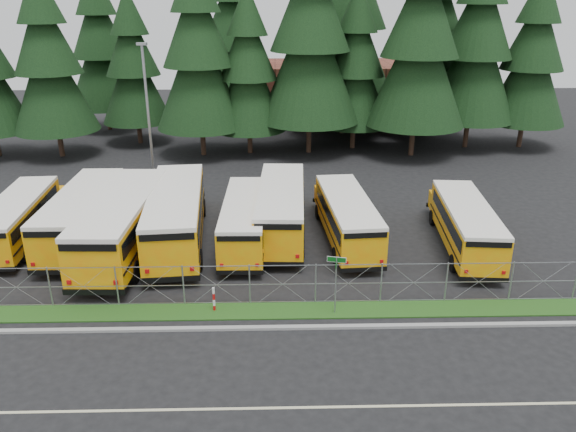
{
  "coord_description": "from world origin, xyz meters",
  "views": [
    {
      "loc": [
        0.19,
        -23.5,
        13.38
      ],
      "look_at": [
        0.87,
        4.0,
        2.33
      ],
      "focal_mm": 35.0,
      "sensor_mm": 36.0,
      "label": 1
    }
  ],
  "objects_px": {
    "bus_5": "(281,210)",
    "light_standard": "(148,111)",
    "bus_6": "(346,218)",
    "bus_0": "(21,219)",
    "street_sign": "(336,273)",
    "bus_2": "(126,224)",
    "bus_3": "(177,216)",
    "bus_east": "(464,226)",
    "striped_bollard": "(214,299)",
    "bus_4": "(245,221)",
    "bus_1": "(85,216)"
  },
  "relations": [
    {
      "from": "bus_0",
      "to": "striped_bollard",
      "type": "xyz_separation_m",
      "value": [
        11.72,
        -7.97,
        -0.72
      ]
    },
    {
      "from": "bus_2",
      "to": "light_standard",
      "type": "relative_size",
      "value": 1.22
    },
    {
      "from": "striped_bollard",
      "to": "light_standard",
      "type": "relative_size",
      "value": 0.12
    },
    {
      "from": "bus_0",
      "to": "bus_2",
      "type": "height_order",
      "value": "bus_2"
    },
    {
      "from": "bus_5",
      "to": "light_standard",
      "type": "bearing_deg",
      "value": 137.5
    },
    {
      "from": "light_standard",
      "to": "bus_6",
      "type": "bearing_deg",
      "value": -38.77
    },
    {
      "from": "bus_east",
      "to": "bus_4",
      "type": "bearing_deg",
      "value": -179.44
    },
    {
      "from": "bus_0",
      "to": "street_sign",
      "type": "relative_size",
      "value": 3.59
    },
    {
      "from": "bus_0",
      "to": "light_standard",
      "type": "distance_m",
      "value": 12.24
    },
    {
      "from": "bus_1",
      "to": "street_sign",
      "type": "xyz_separation_m",
      "value": [
        13.5,
        -8.4,
        0.56
      ]
    },
    {
      "from": "bus_4",
      "to": "street_sign",
      "type": "height_order",
      "value": "street_sign"
    },
    {
      "from": "bus_5",
      "to": "bus_east",
      "type": "height_order",
      "value": "bus_5"
    },
    {
      "from": "bus_1",
      "to": "light_standard",
      "type": "height_order",
      "value": "light_standard"
    },
    {
      "from": "bus_east",
      "to": "light_standard",
      "type": "xyz_separation_m",
      "value": [
        -19.42,
        11.67,
        4.16
      ]
    },
    {
      "from": "bus_6",
      "to": "light_standard",
      "type": "bearing_deg",
      "value": 137.01
    },
    {
      "from": "street_sign",
      "to": "light_standard",
      "type": "bearing_deg",
      "value": 122.21
    },
    {
      "from": "bus_east",
      "to": "striped_bollard",
      "type": "height_order",
      "value": "bus_east"
    },
    {
      "from": "bus_6",
      "to": "bus_4",
      "type": "bearing_deg",
      "value": 177.86
    },
    {
      "from": "bus_3",
      "to": "bus_east",
      "type": "relative_size",
      "value": 1.2
    },
    {
      "from": "bus_2",
      "to": "bus_5",
      "type": "relative_size",
      "value": 1.09
    },
    {
      "from": "bus_5",
      "to": "street_sign",
      "type": "distance_m",
      "value": 9.34
    },
    {
      "from": "bus_0",
      "to": "bus_3",
      "type": "relative_size",
      "value": 0.82
    },
    {
      "from": "bus_4",
      "to": "bus_6",
      "type": "distance_m",
      "value": 5.74
    },
    {
      "from": "bus_1",
      "to": "light_standard",
      "type": "relative_size",
      "value": 1.11
    },
    {
      "from": "bus_1",
      "to": "bus_east",
      "type": "bearing_deg",
      "value": -4.57
    },
    {
      "from": "bus_east",
      "to": "light_standard",
      "type": "height_order",
      "value": "light_standard"
    },
    {
      "from": "bus_0",
      "to": "bus_6",
      "type": "bearing_deg",
      "value": -4.96
    },
    {
      "from": "bus_3",
      "to": "bus_east",
      "type": "bearing_deg",
      "value": -9.29
    },
    {
      "from": "bus_0",
      "to": "bus_6",
      "type": "distance_m",
      "value": 18.53
    },
    {
      "from": "bus_1",
      "to": "bus_6",
      "type": "height_order",
      "value": "bus_1"
    },
    {
      "from": "bus_0",
      "to": "bus_east",
      "type": "relative_size",
      "value": 0.99
    },
    {
      "from": "bus_0",
      "to": "bus_5",
      "type": "relative_size",
      "value": 0.89
    },
    {
      "from": "bus_4",
      "to": "bus_6",
      "type": "relative_size",
      "value": 0.99
    },
    {
      "from": "bus_3",
      "to": "bus_1",
      "type": "bearing_deg",
      "value": 169.09
    },
    {
      "from": "bus_0",
      "to": "bus_6",
      "type": "height_order",
      "value": "bus_6"
    },
    {
      "from": "bus_6",
      "to": "striped_bollard",
      "type": "bearing_deg",
      "value": -135.99
    },
    {
      "from": "bus_3",
      "to": "street_sign",
      "type": "bearing_deg",
      "value": -49.21
    },
    {
      "from": "bus_3",
      "to": "striped_bollard",
      "type": "height_order",
      "value": "bus_3"
    },
    {
      "from": "bus_2",
      "to": "light_standard",
      "type": "distance_m",
      "value": 12.26
    },
    {
      "from": "bus_east",
      "to": "striped_bollard",
      "type": "relative_size",
      "value": 8.52
    },
    {
      "from": "bus_1",
      "to": "bus_0",
      "type": "bearing_deg",
      "value": -178.54
    },
    {
      "from": "bus_4",
      "to": "light_standard",
      "type": "xyz_separation_m",
      "value": [
        -7.28,
        10.66,
        4.17
      ]
    },
    {
      "from": "bus_4",
      "to": "striped_bollard",
      "type": "distance_m",
      "value": 7.53
    },
    {
      "from": "bus_3",
      "to": "striped_bollard",
      "type": "distance_m",
      "value": 8.09
    },
    {
      "from": "bus_6",
      "to": "light_standard",
      "type": "distance_m",
      "value": 17.2
    },
    {
      "from": "bus_4",
      "to": "bus_5",
      "type": "relative_size",
      "value": 0.89
    },
    {
      "from": "bus_5",
      "to": "light_standard",
      "type": "relative_size",
      "value": 1.12
    },
    {
      "from": "striped_bollard",
      "to": "bus_0",
      "type": "bearing_deg",
      "value": 145.77
    },
    {
      "from": "bus_4",
      "to": "bus_6",
      "type": "height_order",
      "value": "bus_6"
    },
    {
      "from": "bus_4",
      "to": "street_sign",
      "type": "xyz_separation_m",
      "value": [
        4.31,
        -7.75,
        0.7
      ]
    }
  ]
}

